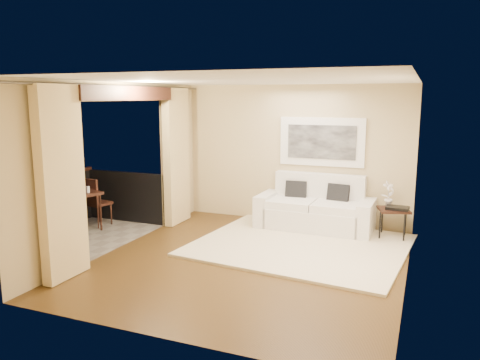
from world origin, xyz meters
The scene contains 18 objects.
floor centered at (0.00, 0.00, 0.00)m, with size 5.00×5.00×0.00m, color #4D3516.
room_shell centered at (-2.13, 0.00, 2.52)m, with size 5.00×6.40×5.00m.
balcony centered at (-3.31, 0.00, 0.18)m, with size 1.81×2.60×1.17m.
curtains centered at (-2.11, 0.00, 1.34)m, with size 0.16×4.80×2.64m.
artwork centered at (0.53, 2.46, 1.62)m, with size 1.62×0.07×0.92m.
rug centered at (0.54, 1.00, 0.02)m, with size 3.33×2.90×0.04m, color beige.
sofa centered at (0.53, 2.10, 0.36)m, with size 2.15×0.97×1.02m.
side_table centered at (1.93, 2.00, 0.48)m, with size 0.62×0.62×0.54m.
tray centered at (1.99, 1.98, 0.57)m, with size 0.38×0.28×0.05m, color black.
orchid centered at (1.82, 2.15, 0.77)m, with size 0.24×0.16×0.46m, color white.
bistro_table centered at (-3.43, 0.27, 0.68)m, with size 0.81×0.81×0.76m.
balcony_chair_far centered at (-3.46, 0.71, 0.54)m, with size 0.47×0.47×0.94m.
balcony_chair_near centered at (-2.86, -0.83, 0.53)m, with size 0.42×0.42×0.92m.
ice_bucket centered at (-3.63, 0.37, 0.86)m, with size 0.18×0.18×0.20m, color white.
candle centered at (-3.41, 0.36, 0.79)m, with size 0.06×0.06×0.07m, color red.
vase centered at (-3.44, 0.05, 0.85)m, with size 0.04×0.04×0.18m, color silver.
glass_a centered at (-3.26, 0.16, 0.82)m, with size 0.06×0.06×0.12m, color silver.
glass_b centered at (-3.23, 0.29, 0.82)m, with size 0.06×0.06×0.12m, color white.
Camera 1 is at (2.40, -6.35, 2.47)m, focal length 35.00 mm.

